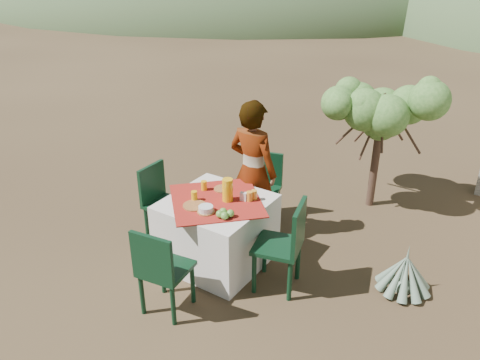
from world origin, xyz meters
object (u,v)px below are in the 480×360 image
object	(u,v)px
person	(253,171)
agave	(404,274)
shrub_tree	(386,116)
chair_far	(264,184)
chair_left	(160,199)
juice_pitcher	(228,190)
table	(217,231)
chair_right	(286,243)
chair_near	(161,268)

from	to	relation	value
person	agave	distance (m)	1.96
shrub_tree	agave	distance (m)	2.13
chair_far	shrub_tree	bearing A→B (deg)	32.44
chair_left	shrub_tree	distance (m)	3.00
chair_far	juice_pitcher	world-z (taller)	juice_pitcher
person	table	bearing A→B (deg)	89.58
person	juice_pitcher	bearing A→B (deg)	99.31
chair_right	chair_left	bearing A→B (deg)	-106.07
chair_right	shrub_tree	bearing A→B (deg)	161.21
table	chair_left	world-z (taller)	chair_left
chair_far	chair_left	xyz separation A→B (m)	(-0.81, -1.03, 0.02)
chair_right	shrub_tree	size ratio (longest dim) A/B	0.61
chair_right	person	distance (m)	1.10
table	juice_pitcher	size ratio (longest dim) A/B	5.24
table	agave	size ratio (longest dim) A/B	2.18
shrub_tree	juice_pitcher	distance (m)	2.41
chair_far	agave	distance (m)	2.01
juice_pitcher	table	bearing A→B (deg)	-151.19
chair_far	chair_near	bearing A→B (deg)	-101.67
chair_left	chair_right	distance (m)	1.71
chair_far	chair_left	bearing A→B (deg)	-143.24
chair_far	chair_right	world-z (taller)	chair_right
chair_near	shrub_tree	distance (m)	3.46
chair_right	shrub_tree	distance (m)	2.38
chair_near	agave	world-z (taller)	chair_near
person	shrub_tree	size ratio (longest dim) A/B	1.07
chair_far	person	bearing A→B (deg)	-93.97
table	chair_far	distance (m)	1.08
chair_right	agave	xyz separation A→B (m)	(1.04, 0.62, -0.34)
person	juice_pitcher	size ratio (longest dim) A/B	6.84
person	agave	xyz separation A→B (m)	(1.85, -0.06, -0.65)
chair_far	chair_left	world-z (taller)	chair_left
agave	juice_pitcher	world-z (taller)	juice_pitcher
agave	shrub_tree	bearing A→B (deg)	117.38
table	shrub_tree	size ratio (longest dim) A/B	0.82
chair_left	table	bearing A→B (deg)	-94.86
chair_near	chair_right	size ratio (longest dim) A/B	0.95
table	chair_far	size ratio (longest dim) A/B	1.47
chair_far	chair_near	distance (m)	2.06
chair_near	agave	size ratio (longest dim) A/B	1.55
chair_far	chair_right	size ratio (longest dim) A/B	0.91
chair_near	person	size ratio (longest dim) A/B	0.55
chair_right	shrub_tree	world-z (taller)	shrub_tree
table	chair_right	bearing A→B (deg)	-0.82
table	chair_far	world-z (taller)	chair_far
chair_far	chair_near	world-z (taller)	chair_near
table	chair_near	distance (m)	0.99
chair_near	juice_pitcher	bearing A→B (deg)	-99.34
person	shrub_tree	world-z (taller)	person
table	juice_pitcher	bearing A→B (deg)	28.81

